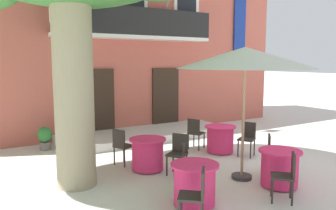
% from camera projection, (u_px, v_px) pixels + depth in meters
% --- Properties ---
extents(ground_plane, '(120.00, 120.00, 0.00)m').
position_uv_depth(ground_plane, '(248.00, 168.00, 8.07)').
color(ground_plane, silver).
extents(building_facade, '(13.00, 5.09, 7.50)m').
position_uv_depth(building_facade, '(111.00, 30.00, 13.17)').
color(building_facade, '#BC5B4C').
rests_on(building_facade, ground).
extents(entrance_step_platform, '(5.64, 1.91, 0.25)m').
position_uv_depth(entrance_step_platform, '(146.00, 135.00, 11.15)').
color(entrance_step_platform, silver).
rests_on(entrance_step_platform, ground).
extents(cafe_table_near_tree, '(0.86, 0.86, 0.76)m').
position_uv_depth(cafe_table_near_tree, '(148.00, 154.00, 7.86)').
color(cafe_table_near_tree, '#E52D66').
rests_on(cafe_table_near_tree, ground).
extents(cafe_chair_near_tree_0, '(0.55, 0.55, 0.91)m').
position_uv_depth(cafe_chair_near_tree_0, '(178.00, 151.00, 7.59)').
color(cafe_chair_near_tree_0, '#2D2823').
rests_on(cafe_chair_near_tree_0, ground).
extents(cafe_chair_near_tree_1, '(0.53, 0.53, 0.91)m').
position_uv_depth(cafe_chair_near_tree_1, '(122.00, 144.00, 8.21)').
color(cafe_chair_near_tree_1, '#2D2823').
rests_on(cafe_chair_near_tree_1, ground).
extents(cafe_table_middle, '(0.86, 0.86, 0.76)m').
position_uv_depth(cafe_table_middle, '(220.00, 139.00, 9.38)').
color(cafe_table_middle, '#E52D66').
rests_on(cafe_table_middle, ground).
extents(cafe_chair_middle_0, '(0.54, 0.54, 0.91)m').
position_uv_depth(cafe_chair_middle_0, '(195.00, 132.00, 9.69)').
color(cafe_chair_middle_0, '#2D2823').
rests_on(cafe_chair_middle_0, ground).
extents(cafe_chair_middle_1, '(0.54, 0.54, 0.91)m').
position_uv_depth(cafe_chair_middle_1, '(247.00, 137.00, 9.05)').
color(cafe_chair_middle_1, '#2D2823').
rests_on(cafe_chair_middle_1, ground).
extents(cafe_table_front, '(0.86, 0.86, 0.76)m').
position_uv_depth(cafe_table_front, '(195.00, 184.00, 5.94)').
color(cafe_table_front, '#E52D66').
rests_on(cafe_table_front, ground).
extents(cafe_chair_front_0, '(0.55, 0.55, 0.91)m').
position_uv_depth(cafe_chair_front_0, '(189.00, 163.00, 6.67)').
color(cafe_chair_front_0, '#2D2823').
rests_on(cafe_chair_front_0, ground).
extents(cafe_chair_front_1, '(0.56, 0.56, 0.91)m').
position_uv_depth(cafe_chair_front_1, '(196.00, 193.00, 5.18)').
color(cafe_chair_front_1, '#2D2823').
rests_on(cafe_chair_front_1, ground).
extents(cafe_table_far_side, '(0.86, 0.86, 0.76)m').
position_uv_depth(cafe_table_far_side, '(280.00, 168.00, 6.83)').
color(cafe_table_far_side, '#E52D66').
rests_on(cafe_table_far_side, ground).
extents(cafe_chair_far_side_0, '(0.57, 0.57, 0.91)m').
position_uv_depth(cafe_chair_far_side_0, '(274.00, 152.00, 7.55)').
color(cafe_chair_far_side_0, '#2D2823').
rests_on(cafe_chair_far_side_0, ground).
extents(cafe_chair_far_side_1, '(0.57, 0.57, 0.91)m').
position_uv_depth(cafe_chair_far_side_1, '(287.00, 174.00, 6.07)').
color(cafe_chair_far_side_1, '#2D2823').
rests_on(cafe_chair_far_side_1, ground).
extents(cafe_umbrella, '(2.90, 2.90, 2.85)m').
position_uv_depth(cafe_umbrella, '(245.00, 58.00, 7.00)').
color(cafe_umbrella, '#997A56').
rests_on(cafe_umbrella, ground).
extents(ground_planter_left, '(0.41, 0.41, 0.67)m').
position_uv_depth(ground_planter_left, '(45.00, 137.00, 9.69)').
color(ground_planter_left, slate).
rests_on(ground_planter_left, ground).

